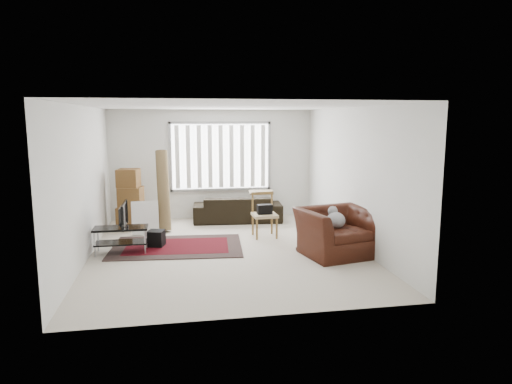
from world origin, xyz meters
TOP-DOWN VIEW (x-y plane):
  - room at (0.03, 0.51)m, footprint 6.00×6.02m
  - persian_rug at (-0.93, 0.40)m, footprint 2.62×1.86m
  - tv_stand at (-1.95, 0.19)m, footprint 0.98×0.44m
  - tv at (-1.95, 0.19)m, footprint 0.10×0.79m
  - subwoofer at (-1.33, 0.50)m, footprint 0.37×0.37m
  - moving_boxes at (-1.95, 2.15)m, footprint 0.64×0.60m
  - white_flatpack at (-1.59, 1.55)m, footprint 0.58×0.26m
  - rolled_rug at (-1.20, 1.90)m, footprint 0.34×0.76m
  - sofa at (0.55, 2.45)m, footprint 2.19×1.09m
  - side_chair at (0.90, 0.90)m, footprint 0.52×0.52m
  - armchair at (1.98, -0.61)m, footprint 1.53×1.40m

SIDE VIEW (x-z plane):
  - persian_rug at x=-0.93m, z-range 0.00..0.02m
  - subwoofer at x=-1.33m, z-range 0.02..0.32m
  - tv_stand at x=-1.95m, z-range 0.11..0.60m
  - white_flatpack at x=-1.59m, z-range 0.00..0.73m
  - sofa at x=0.55m, z-range 0.00..0.82m
  - armchair at x=1.98m, z-range 0.00..0.98m
  - side_chair at x=0.90m, z-range 0.05..0.98m
  - moving_boxes at x=-1.95m, z-range -0.05..1.31m
  - tv at x=-1.95m, z-range 0.49..0.95m
  - rolled_rug at x=-1.20m, z-range 0.00..1.80m
  - room at x=0.03m, z-range 0.40..3.11m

